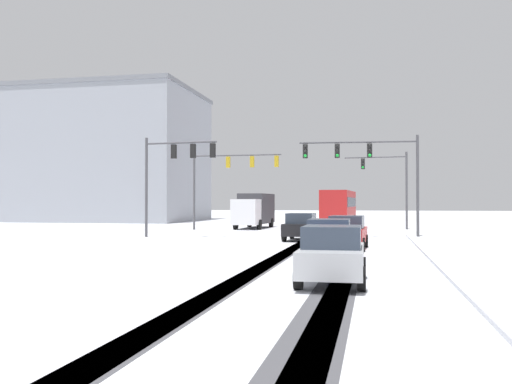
{
  "coord_description": "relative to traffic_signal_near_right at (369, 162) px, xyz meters",
  "views": [
    {
      "loc": [
        5.93,
        -4.48,
        2.28
      ],
      "look_at": [
        0.0,
        23.78,
        2.8
      ],
      "focal_mm": 39.35,
      "sensor_mm": 36.0,
      "label": 1
    }
  ],
  "objects": [
    {
      "name": "traffic_signal_far_left",
      "position": [
        -11.33,
        8.17,
        -0.0
      ],
      "size": [
        7.45,
        0.52,
        6.5
      ],
      "color": "#47474C",
      "rests_on": "ground"
    },
    {
      "name": "box_truck_delivery",
      "position": [
        -9.93,
        11.59,
        -3.2
      ],
      "size": [
        2.47,
        7.46,
        3.02
      ],
      "color": "silver",
      "rests_on": "ground"
    },
    {
      "name": "traffic_signal_near_left",
      "position": [
        -12.37,
        -1.88,
        -0.08
      ],
      "size": [
        4.96,
        0.6,
        6.5
      ],
      "color": "#47474C",
      "rests_on": "ground"
    },
    {
      "name": "wheel_track_center",
      "position": [
        -0.55,
        -14.73,
        -4.83
      ],
      "size": [
        0.78,
        37.37,
        0.01
      ],
      "primitive_type": "cube",
      "color": "#4C4C51",
      "rests_on": "ground"
    },
    {
      "name": "traffic_signal_near_right",
      "position": [
        0.0,
        0.0,
        0.0
      ],
      "size": [
        7.47,
        0.9,
        6.5
      ],
      "color": "#47474C",
      "rests_on": "ground"
    },
    {
      "name": "car_black_lead",
      "position": [
        -3.95,
        -2.89,
        -4.02
      ],
      "size": [
        1.94,
        4.16,
        1.62
      ],
      "color": "black",
      "rests_on": "ground"
    },
    {
      "name": "wheel_track_right_lane",
      "position": [
        -3.52,
        -14.73,
        -4.83
      ],
      "size": [
        0.84,
        37.37,
        0.01
      ],
      "primitive_type": "cube",
      "color": "#4C4C51",
      "rests_on": "ground"
    },
    {
      "name": "wheel_track_oncoming",
      "position": [
        -3.58,
        -14.73,
        -4.83
      ],
      "size": [
        0.74,
        37.37,
        0.01
      ],
      "primitive_type": "cube",
      "color": "#4C4C51",
      "rests_on": "ground"
    },
    {
      "name": "wheel_track_left_lane",
      "position": [
        -0.8,
        -14.73,
        -4.83
      ],
      "size": [
        0.95,
        37.37,
        0.01
      ],
      "primitive_type": "cube",
      "color": "#4C4C51",
      "rests_on": "ground"
    },
    {
      "name": "office_building_far_left_block",
      "position": [
        -35.36,
        27.66,
        3.11
      ],
      "size": [
        29.06,
        16.87,
        15.87
      ],
      "color": "#9399A3",
      "rests_on": "ground"
    },
    {
      "name": "car_blue_third",
      "position": [
        -1.42,
        -14.17,
        -4.02
      ],
      "size": [
        1.86,
        4.11,
        1.62
      ],
      "color": "#233899",
      "rests_on": "ground"
    },
    {
      "name": "traffic_signal_far_right",
      "position": [
        1.6,
        12.35,
        -0.46
      ],
      "size": [
        5.23,
        0.52,
        6.5
      ],
      "color": "#47474C",
      "rests_on": "ground"
    },
    {
      "name": "car_red_second",
      "position": [
        -0.99,
        -8.69,
        -4.02
      ],
      "size": [
        1.98,
        4.17,
        1.62
      ],
      "color": "red",
      "rests_on": "ground"
    },
    {
      "name": "car_silver_fourth",
      "position": [
        -0.86,
        -20.43,
        -4.02
      ],
      "size": [
        1.88,
        4.12,
        1.62
      ],
      "color": "#B7BABF",
      "rests_on": "ground"
    },
    {
      "name": "bus_oncoming",
      "position": [
        -3.06,
        19.63,
        -2.84
      ],
      "size": [
        3.0,
        11.09,
        3.38
      ],
      "color": "#B21E1E",
      "rests_on": "ground"
    },
    {
      "name": "sidewalk_kerb_right",
      "position": [
        4.39,
        -16.43,
        -4.78
      ],
      "size": [
        4.0,
        37.37,
        0.12
      ],
      "primitive_type": "cube",
      "color": "white",
      "rests_on": "ground"
    }
  ]
}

